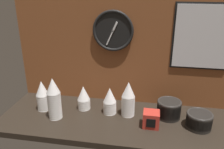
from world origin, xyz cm
name	(u,v)px	position (x,y,z in cm)	size (l,w,h in cm)	color
ground_plane	(121,121)	(0.00, 0.00, -2.00)	(160.00, 56.00, 4.00)	black
wall_tiled_back	(127,32)	(0.00, 26.50, 52.50)	(160.00, 3.00, 105.00)	brown
cup_stack_center_left	(84,97)	(-27.66, 8.55, 8.67)	(8.93, 8.93, 17.34)	white
cup_stack_center_right	(128,99)	(4.11, 5.47, 12.11)	(8.93, 8.93, 24.23)	white
cup_stack_far_left	(43,95)	(-55.43, 2.61, 10.74)	(8.93, 8.93, 21.47)	white
cup_stack_left	(54,98)	(-42.98, -6.22, 14.18)	(8.93, 8.93, 28.36)	white
cup_stack_center	(110,100)	(-8.49, 6.04, 9.36)	(8.93, 8.93, 18.71)	white
bowl_stack_far_right	(199,120)	(49.04, -1.67, 5.32)	(15.94, 15.94, 10.04)	black
bowl_stack_right	(169,109)	(31.12, 7.48, 6.24)	(15.94, 15.94, 11.89)	black
wall_clock	(113,31)	(-9.33, 23.46, 53.36)	(28.26, 2.70, 28.26)	black
menu_board	(203,37)	(49.27, 24.35, 51.18)	(38.22, 1.32, 43.55)	black
napkin_dispenser	(151,119)	(19.82, -5.59, 5.05)	(10.01, 9.41, 10.11)	red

